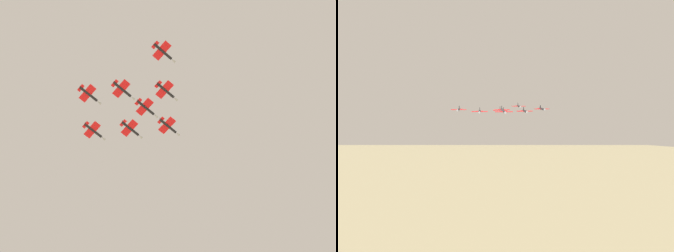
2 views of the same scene
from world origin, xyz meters
TOP-DOWN VIEW (x-y plane):
  - jet_lead at (-4.86, 19.67)m, footprint 11.68×9.26m
  - jet_port_inner at (11.91, 15.21)m, footprint 11.68×9.26m
  - jet_starboard_inner at (-0.40, 36.43)m, footprint 11.68×9.26m
  - jet_port_outer at (6.81, 26.43)m, footprint 11.68×9.26m
  - jet_starboard_outer at (28.67, 10.75)m, footprint 11.68×9.26m
  - jet_center_rear at (4.06, 53.20)m, footprint 11.68×9.26m
  - jet_port_trail at (18.49, 33.20)m, footprint 11.68×9.26m
  - jet_starboard_trail at (33.13, 27.51)m, footprint 11.68×9.26m

SIDE VIEW (x-z plane):
  - jet_port_trail at x=18.49m, z-range 182.00..184.55m
  - jet_starboard_inner at x=-0.40m, z-range 182.20..184.76m
  - jet_port_inner at x=11.91m, z-range 182.29..184.84m
  - jet_center_rear at x=4.06m, z-range 182.62..185.17m
  - jet_starboard_outer at x=28.67m, z-range 182.78..185.34m
  - jet_lead at x=-4.86m, z-range 182.85..185.41m
  - jet_port_outer at x=6.81m, z-range 183.03..185.58m
  - jet_starboard_trail at x=33.13m, z-range 183.90..186.45m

